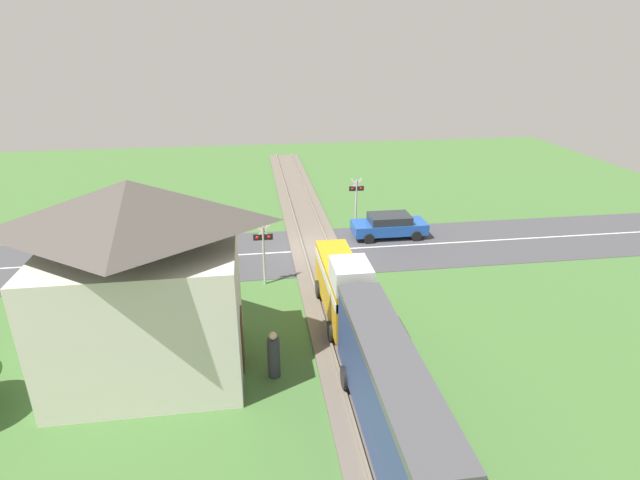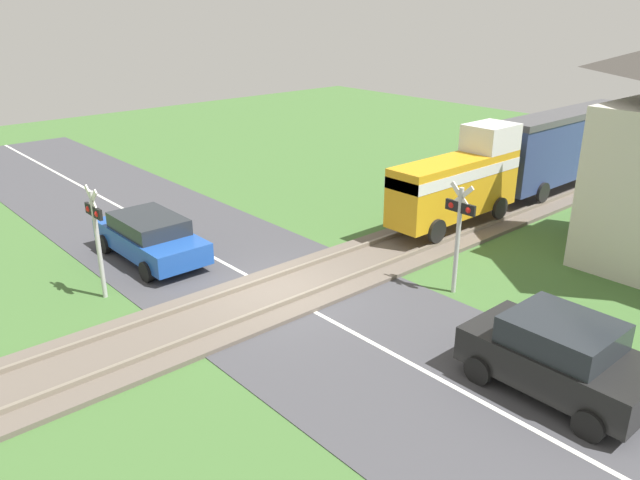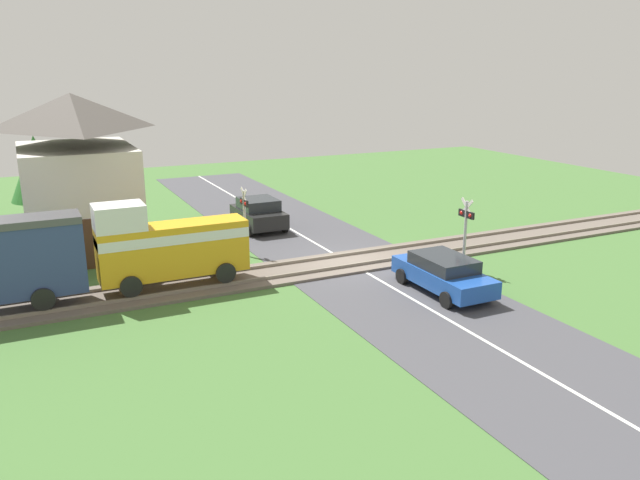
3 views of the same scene
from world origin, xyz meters
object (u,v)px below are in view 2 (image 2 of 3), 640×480
Objects in this scene: train at (528,157)px; crossing_signal_west_approach at (96,228)px; car_far_side at (559,355)px; car_near_crossing at (150,236)px; pedestrian_by_station at (584,209)px; crossing_signal_east_approach at (459,224)px.

train reaches higher than crossing_signal_west_approach.
crossing_signal_west_approach is at bearing -153.44° from car_far_side.
pedestrian_by_station is (7.42, 12.06, 0.06)m from car_near_crossing.
crossing_signal_east_approach is at bearing 152.59° from car_far_side.
crossing_signal_east_approach is at bearing 34.02° from car_near_crossing.
train is at bearing 71.21° from car_near_crossing.
crossing_signal_west_approach is 15.42m from pedestrian_by_station.
car_near_crossing is 1.42× the size of crossing_signal_west_approach.
car_far_side is at bearing -27.41° from crossing_signal_east_approach.
train is at bearing 79.09° from crossing_signal_west_approach.
pedestrian_by_station is (-0.03, 7.03, -1.15)m from crossing_signal_east_approach.
crossing_signal_east_approach is (-4.14, 2.15, 1.12)m from car_far_side.
train is 12.56m from car_far_side.
car_near_crossing is 11.94m from car_far_side.
crossing_signal_east_approach is at bearing 50.49° from crossing_signal_west_approach.
crossing_signal_east_approach is 7.13m from pedestrian_by_station.
car_far_side is (11.59, 2.88, 0.09)m from car_near_crossing.
car_near_crossing is 14.16m from pedestrian_by_station.
crossing_signal_west_approach is at bearing -54.49° from car_near_crossing.
crossing_signal_west_approach is (-10.05, -5.03, 1.12)m from car_far_side.
crossing_signal_east_approach reaches higher than pedestrian_by_station.
train reaches higher than pedestrian_by_station.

